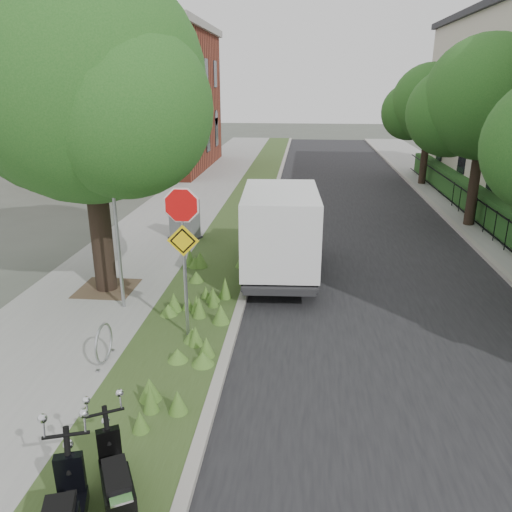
# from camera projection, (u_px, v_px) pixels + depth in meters

# --- Properties ---
(ground) EXTENTS (120.00, 120.00, 0.00)m
(ground) POSITION_uv_depth(u_px,v_px,m) (252.00, 358.00, 9.71)
(ground) COLOR #4C5147
(ground) RESTS_ON ground
(sidewalk_near) EXTENTS (3.50, 60.00, 0.12)m
(sidewalk_near) POSITION_uv_depth(u_px,v_px,m) (171.00, 218.00, 19.48)
(sidewalk_near) COLOR gray
(sidewalk_near) RESTS_ON ground
(verge) EXTENTS (2.00, 60.00, 0.12)m
(verge) POSITION_uv_depth(u_px,v_px,m) (240.00, 220.00, 19.23)
(verge) COLOR #364A20
(verge) RESTS_ON ground
(kerb_near) EXTENTS (0.20, 60.00, 0.13)m
(kerb_near) POSITION_uv_depth(u_px,v_px,m) (266.00, 221.00, 19.14)
(kerb_near) COLOR #9E9991
(kerb_near) RESTS_ON ground
(road) EXTENTS (7.00, 60.00, 0.01)m
(road) POSITION_uv_depth(u_px,v_px,m) (358.00, 224.00, 18.84)
(road) COLOR black
(road) RESTS_ON ground
(kerb_far) EXTENTS (0.20, 60.00, 0.13)m
(kerb_far) POSITION_uv_depth(u_px,v_px,m) (454.00, 225.00, 18.50)
(kerb_far) COLOR #9E9991
(kerb_far) RESTS_ON ground
(footpath_far) EXTENTS (3.20, 60.00, 0.12)m
(footpath_far) POSITION_uv_depth(u_px,v_px,m) (501.00, 227.00, 18.35)
(footpath_far) COLOR gray
(footpath_far) RESTS_ON ground
(street_tree_main) EXTENTS (6.21, 5.54, 7.66)m
(street_tree_main) POSITION_uv_depth(u_px,v_px,m) (84.00, 95.00, 11.20)
(street_tree_main) COLOR black
(street_tree_main) RESTS_ON ground
(bare_post) EXTENTS (0.08, 0.08, 4.00)m
(bare_post) POSITION_uv_depth(u_px,v_px,m) (116.00, 224.00, 11.00)
(bare_post) COLOR #A5A8AD
(bare_post) RESTS_ON ground
(bike_hoop) EXTENTS (0.06, 0.78, 0.77)m
(bike_hoop) POSITION_uv_depth(u_px,v_px,m) (104.00, 343.00, 9.23)
(bike_hoop) COLOR #A5A8AD
(bike_hoop) RESTS_ON ground
(sign_assembly) EXTENTS (0.94, 0.08, 3.22)m
(sign_assembly) POSITION_uv_depth(u_px,v_px,m) (183.00, 233.00, 9.63)
(sign_assembly) COLOR #A5A8AD
(sign_assembly) RESTS_ON ground
(fence_far) EXTENTS (0.04, 24.00, 1.00)m
(fence_far) POSITION_uv_depth(u_px,v_px,m) (476.00, 210.00, 18.24)
(fence_far) COLOR black
(fence_far) RESTS_ON ground
(hedge_far) EXTENTS (1.00, 24.00, 1.10)m
(hedge_far) POSITION_uv_depth(u_px,v_px,m) (496.00, 210.00, 18.18)
(hedge_far) COLOR #1B481A
(hedge_far) RESTS_ON footpath_far
(brick_building) EXTENTS (9.40, 10.40, 8.30)m
(brick_building) POSITION_uv_depth(u_px,v_px,m) (133.00, 98.00, 29.88)
(brick_building) COLOR maroon
(brick_building) RESTS_ON ground
(far_tree_b) EXTENTS (4.83, 4.31, 6.56)m
(far_tree_b) POSITION_uv_depth(u_px,v_px,m) (483.00, 104.00, 17.09)
(far_tree_b) COLOR black
(far_tree_b) RESTS_ON ground
(far_tree_c) EXTENTS (4.37, 3.89, 5.93)m
(far_tree_c) POSITION_uv_depth(u_px,v_px,m) (428.00, 107.00, 24.75)
(far_tree_c) COLOR black
(far_tree_c) RESTS_ON ground
(scooter_near) EXTENTS (0.89, 1.48, 0.77)m
(scooter_near) POSITION_uv_depth(u_px,v_px,m) (117.00, 490.00, 5.90)
(scooter_near) COLOR black
(scooter_near) RESTS_ON ground
(box_truck) EXTENTS (2.06, 4.74, 2.11)m
(box_truck) POSITION_uv_depth(u_px,v_px,m) (280.00, 228.00, 13.42)
(box_truck) COLOR #262628
(box_truck) RESTS_ON ground
(utility_cabinet) EXTENTS (1.17, 0.98, 1.32)m
(utility_cabinet) POSITION_uv_depth(u_px,v_px,m) (185.00, 220.00, 16.60)
(utility_cabinet) COLOR #262628
(utility_cabinet) RESTS_ON ground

